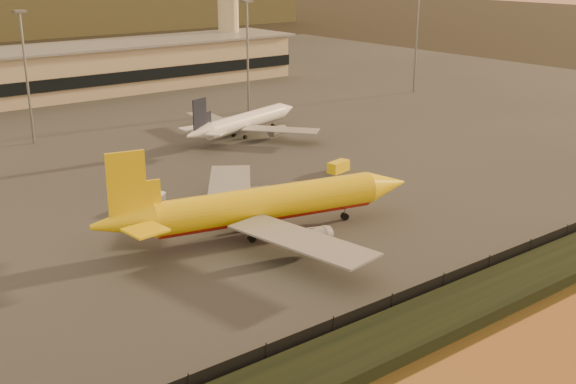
% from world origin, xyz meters
% --- Properties ---
extents(ground, '(900.00, 900.00, 0.00)m').
position_xyz_m(ground, '(0.00, 0.00, 0.00)').
color(ground, black).
rests_on(ground, ground).
extents(embankment, '(320.00, 7.00, 1.40)m').
position_xyz_m(embankment, '(0.00, -17.00, 0.70)').
color(embankment, black).
rests_on(embankment, ground).
extents(tarmac, '(320.00, 220.00, 0.20)m').
position_xyz_m(tarmac, '(0.00, 95.00, 0.10)').
color(tarmac, '#2D2D2D').
rests_on(tarmac, ground).
extents(perimeter_fence, '(300.00, 0.05, 2.20)m').
position_xyz_m(perimeter_fence, '(0.00, -13.00, 1.30)').
color(perimeter_fence, black).
rests_on(perimeter_fence, tarmac).
extents(control_tower, '(11.20, 11.20, 35.50)m').
position_xyz_m(control_tower, '(70.00, 131.00, 21.66)').
color(control_tower, tan).
rests_on(control_tower, tarmac).
extents(apron_light_masts, '(152.20, 12.20, 25.40)m').
position_xyz_m(apron_light_masts, '(15.00, 75.00, 15.70)').
color(apron_light_masts, slate).
rests_on(apron_light_masts, tarmac).
extents(dhl_cargo_jet, '(44.15, 42.49, 13.28)m').
position_xyz_m(dhl_cargo_jet, '(-3.15, 13.40, 4.16)').
color(dhl_cargo_jet, yellow).
rests_on(dhl_cargo_jet, tarmac).
extents(white_narrowbody_jet, '(33.58, 31.97, 9.85)m').
position_xyz_m(white_narrowbody_jet, '(25.99, 59.35, 3.14)').
color(white_narrowbody_jet, white).
rests_on(white_narrowbody_jet, tarmac).
extents(gse_vehicle_yellow, '(4.40, 2.67, 1.85)m').
position_xyz_m(gse_vehicle_yellow, '(23.95, 28.59, 1.12)').
color(gse_vehicle_yellow, yellow).
rests_on(gse_vehicle_yellow, tarmac).
extents(gse_vehicle_white, '(4.49, 3.33, 1.84)m').
position_xyz_m(gse_vehicle_white, '(-9.48, 32.11, 1.12)').
color(gse_vehicle_white, white).
rests_on(gse_vehicle_white, tarmac).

